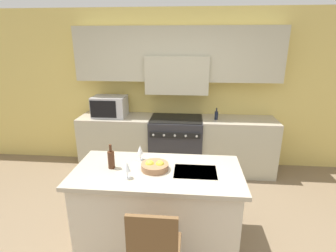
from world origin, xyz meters
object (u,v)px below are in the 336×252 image
object	(u,v)px
range_stove	(176,144)
island_chair	(154,250)
wine_glass_near	(127,167)
wine_bottle	(111,159)
oil_bottle_on_counter	(216,115)
microwave	(110,106)
wine_glass_far	(140,150)
fruit_bowl	(155,166)

from	to	relation	value
range_stove	island_chair	distance (m)	2.50
wine_glass_near	range_stove	bearing A→B (deg)	79.38
wine_bottle	wine_glass_near	world-z (taller)	wine_bottle
wine_glass_near	oil_bottle_on_counter	bearing A→B (deg)	62.07
microwave	oil_bottle_on_counter	size ratio (longest dim) A/B	2.84
microwave	island_chair	distance (m)	2.81
wine_bottle	wine_glass_near	bearing A→B (deg)	-42.46
range_stove	wine_glass_far	xyz separation A→B (m)	(-0.32, -1.52, 0.53)
range_stove	wine_glass_near	world-z (taller)	wine_glass_near
island_chair	fruit_bowl	xyz separation A→B (m)	(-0.10, 0.76, 0.37)
wine_glass_near	oil_bottle_on_counter	distance (m)	2.18
microwave	wine_bottle	xyz separation A→B (m)	(0.55, -1.76, -0.13)
range_stove	oil_bottle_on_counter	xyz separation A→B (m)	(0.66, -0.02, 0.55)
range_stove	oil_bottle_on_counter	size ratio (longest dim) A/B	4.85
wine_glass_far	oil_bottle_on_counter	xyz separation A→B (m)	(0.98, 1.50, 0.01)
range_stove	wine_glass_near	xyz separation A→B (m)	(-0.37, -1.95, 0.53)
fruit_bowl	microwave	bearing A→B (deg)	119.95
microwave	oil_bottle_on_counter	world-z (taller)	microwave
fruit_bowl	oil_bottle_on_counter	distance (m)	1.89
wine_bottle	fruit_bowl	distance (m)	0.47
wine_bottle	fruit_bowl	bearing A→B (deg)	0.34
wine_glass_near	oil_bottle_on_counter	world-z (taller)	oil_bottle_on_counter
wine_bottle	wine_glass_far	distance (m)	0.35
microwave	wine_glass_near	bearing A→B (deg)	-68.58
range_stove	wine_bottle	bearing A→B (deg)	-108.51
range_stove	oil_bottle_on_counter	bearing A→B (deg)	-1.65
island_chair	fruit_bowl	size ratio (longest dim) A/B	3.33
island_chair	wine_bottle	xyz separation A→B (m)	(-0.56, 0.76, 0.43)
range_stove	wine_glass_far	bearing A→B (deg)	-101.83
wine_bottle	oil_bottle_on_counter	size ratio (longest dim) A/B	1.37
island_chair	wine_glass_near	world-z (taller)	wine_glass_near
microwave	wine_glass_far	size ratio (longest dim) A/B	3.14
microwave	fruit_bowl	distance (m)	2.04
range_stove	wine_glass_near	bearing A→B (deg)	-100.62
wine_glass_far	island_chair	bearing A→B (deg)	-73.40
microwave	wine_bottle	size ratio (longest dim) A/B	2.08
microwave	wine_glass_near	world-z (taller)	microwave
island_chair	wine_glass_near	distance (m)	0.79
wine_bottle	oil_bottle_on_counter	xyz separation A→B (m)	(1.24, 1.73, 0.03)
oil_bottle_on_counter	wine_glass_near	bearing A→B (deg)	-117.93
microwave	island_chair	xyz separation A→B (m)	(1.11, -2.52, -0.56)
wine_bottle	wine_glass_near	distance (m)	0.30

